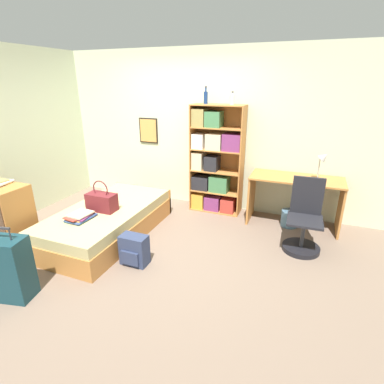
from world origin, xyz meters
TOP-DOWN VIEW (x-y plane):
  - ground_plane at (0.00, 0.00)m, footprint 14.00×14.00m
  - wall_back at (-0.00, 1.64)m, footprint 10.00×0.09m
  - wall_left at (-2.28, 0.00)m, footprint 0.06×10.00m
  - bed at (-0.60, 0.02)m, footprint 1.03×2.02m
  - handbag at (-0.60, -0.09)m, footprint 0.40×0.21m
  - book_stack_on_bed at (-0.68, -0.42)m, footprint 0.28×0.39m
  - suitcase at (-0.70, -1.47)m, footprint 0.47×0.34m
  - dresser at (-1.59, -0.79)m, footprint 0.66×0.47m
  - bookcase at (0.51, 1.41)m, footprint 0.84×0.34m
  - bottle_green at (0.36, 1.42)m, footprint 0.06×0.06m
  - bottle_brown at (0.78, 1.42)m, footprint 0.07×0.07m
  - desk at (1.83, 1.30)m, footprint 1.32×0.57m
  - desk_lamp at (2.14, 1.28)m, footprint 0.20×0.15m
  - desk_chair at (2.00, 0.62)m, footprint 0.48×0.48m
  - backpack at (0.14, -0.50)m, footprint 0.33×0.22m
  - waste_bin at (1.80, 1.24)m, footprint 0.26×0.26m

SIDE VIEW (x-z plane):
  - ground_plane at x=0.00m, z-range 0.00..0.00m
  - waste_bin at x=1.80m, z-range 0.00..0.25m
  - backpack at x=0.14m, z-range 0.00..0.37m
  - bed at x=-0.60m, z-range 0.00..0.42m
  - desk_chair at x=2.00m, z-range -0.17..0.77m
  - suitcase at x=-0.70m, z-range -0.06..0.73m
  - dresser at x=-1.59m, z-range 0.00..0.87m
  - book_stack_on_bed at x=-0.68m, z-range 0.42..0.50m
  - desk at x=1.83m, z-range 0.16..0.92m
  - handbag at x=-0.60m, z-range 0.33..0.76m
  - bookcase at x=0.51m, z-range -0.05..1.70m
  - desk_lamp at x=2.14m, z-range 0.83..1.25m
  - wall_back at x=0.00m, z-range 0.00..2.60m
  - wall_left at x=-2.28m, z-range 0.00..2.60m
  - bottle_brown at x=0.78m, z-range 1.73..1.92m
  - bottle_green at x=0.36m, z-range 1.72..1.98m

